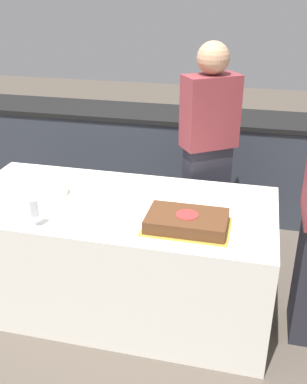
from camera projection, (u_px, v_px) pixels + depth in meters
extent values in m
plane|color=brown|center=(120.00, 300.00, 3.11)|extent=(14.00, 14.00, 0.00)
cube|color=#333842|center=(167.00, 162.00, 4.28)|extent=(4.40, 0.55, 0.88)
cube|color=black|center=(168.00, 114.00, 4.08)|extent=(4.40, 0.58, 0.04)
cube|color=white|center=(118.00, 254.00, 2.95)|extent=(1.96, 0.93, 0.76)
cube|color=gold|center=(187.00, 227.00, 2.51)|extent=(0.49, 0.32, 0.00)
cube|color=#56331C|center=(187.00, 221.00, 2.50)|extent=(0.45, 0.28, 0.07)
cylinder|color=red|center=(187.00, 215.00, 2.48)|extent=(0.12, 0.12, 0.00)
cylinder|color=white|center=(51.00, 190.00, 2.88)|extent=(0.21, 0.21, 0.07)
cylinder|color=white|center=(36.00, 226.00, 2.52)|extent=(0.07, 0.07, 0.00)
cylinder|color=white|center=(35.00, 220.00, 2.51)|extent=(0.01, 0.01, 0.06)
cylinder|color=white|center=(34.00, 208.00, 2.47)|extent=(0.05, 0.05, 0.10)
cylinder|color=white|center=(204.00, 204.00, 2.77)|extent=(0.19, 0.19, 0.00)
cube|color=#282833|center=(205.00, 204.00, 3.41)|extent=(0.36, 0.32, 0.93)
cube|color=brown|center=(210.00, 112.00, 3.10)|extent=(0.43, 0.38, 0.50)
sphere|color=tan|center=(213.00, 58.00, 2.95)|extent=(0.22, 0.22, 0.22)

